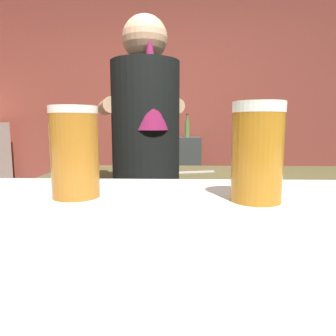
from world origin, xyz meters
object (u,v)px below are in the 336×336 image
bartender (146,164)px  bottle_hot_sauce (156,127)px  bottle_soy (187,128)px  knife_block (272,155)px  pint_glass_near (257,152)px  pint_glass_far (75,152)px  mixing_bowl (149,169)px  chefs_knife (196,172)px  bottle_olive_oil (128,127)px

bartender → bottle_hot_sauce: 1.73m
bottle_hot_sauce → bottle_soy: bearing=17.2°
knife_block → bottle_soy: 1.44m
bartender → bottle_hot_sauce: size_ratio=6.41×
knife_block → pint_glass_near: size_ratio=1.79×
pint_glass_near → bottle_soy: bottle_soy is taller
pint_glass_far → bottle_soy: bottle_soy is taller
mixing_bowl → bottle_soy: size_ratio=0.87×
bartender → mixing_bowl: bartender is taller
knife_block → bartender: bearing=-147.7°
knife_block → pint_glass_far: (-0.78, -1.57, 0.15)m
pint_glass_far → bottle_soy: (0.26, 2.91, 0.01)m
chefs_knife → pint_glass_far: (-0.28, -1.48, 0.25)m
knife_block → chefs_knife: knife_block is taller
knife_block → pint_glass_near: bearing=-107.4°
bottle_olive_oil → mixing_bowl: bearing=-76.3°
mixing_bowl → bartender: bearing=-86.8°
chefs_knife → pint_glass_near: 1.52m
pint_glass_far → bottle_hot_sauce: (-0.07, 2.80, 0.02)m
bartender → chefs_knife: 0.50m
mixing_bowl → pint_glass_near: size_ratio=1.44×
bottle_olive_oil → bottle_hot_sauce: bearing=-22.3°
mixing_bowl → pint_glass_near: (0.30, -1.43, 0.23)m
bottle_hot_sauce → bottle_soy: bottle_hot_sauce is taller
pint_glass_near → bartender: bearing=104.4°
bottle_hot_sauce → bottle_soy: (0.33, 0.10, -0.01)m
pint_glass_far → pint_glass_near: bearing=-3.7°
bottle_soy → chefs_knife: bearing=-89.2°
pint_glass_near → bottle_olive_oil: 3.03m
bottle_olive_oil → bottle_soy: bearing=-2.5°
bartender → pint_glass_near: bartender is taller
mixing_bowl → chefs_knife: 0.31m
bartender → pint_glass_near: (0.28, -1.10, 0.15)m
chefs_knife → bottle_hot_sauce: size_ratio=0.89×
bartender → bottle_hot_sauce: (-0.07, 1.72, 0.18)m
knife_block → bottle_olive_oil: bottle_olive_oil is taller
mixing_bowl → pint_glass_far: (0.02, -1.42, 0.23)m
pint_glass_near → bottle_hot_sauce: 2.84m
knife_block → pint_glass_far: bearing=-116.4°
bottle_hot_sauce → bottle_olive_oil: (-0.32, 0.13, -0.00)m
mixing_bowl → bottle_soy: 1.53m
pint_glass_near → pint_glass_far: bearing=176.3°
chefs_knife → pint_glass_far: size_ratio=1.66×
bottle_hot_sauce → bottle_olive_oil: size_ratio=1.02×
mixing_bowl → bottle_soy: (0.28, 1.49, 0.24)m
mixing_bowl → chefs_knife: mixing_bowl is taller
knife_block → pint_glass_far: size_ratio=1.85×
chefs_knife → pint_glass_near: pint_glass_near is taller
bartender → pint_glass_far: bartender is taller
knife_block → bottle_olive_oil: 1.80m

